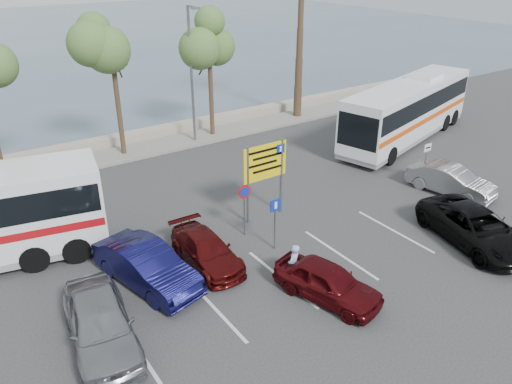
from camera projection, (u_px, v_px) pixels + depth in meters
ground at (290, 256)px, 19.80m from camera, size 120.00×120.00×0.00m
kerb_strip at (148, 149)px, 30.14m from camera, size 44.00×2.40×0.15m
seawall at (135, 136)px, 31.53m from camera, size 48.00×0.80×0.60m
sea at (4, 43)px, 64.27m from camera, size 140.00×140.00×0.00m
tree_mid at (110, 39)px, 26.49m from camera, size 3.20×3.20×8.00m
tree_right at (209, 38)px, 29.74m from camera, size 3.20×3.20×7.40m
street_lamp_right at (192, 69)px, 29.32m from camera, size 0.45×1.15×8.01m
direction_sign at (265, 168)px, 21.61m from camera, size 2.20×0.12×3.60m
sign_no_stop at (245, 202)px, 20.57m from camera, size 0.60×0.08×2.35m
sign_parking at (275, 217)px, 19.63m from camera, size 0.50×0.07×2.25m
sign_taxi at (426, 158)px, 25.24m from camera, size 0.50×0.07×2.20m
lane_markings at (283, 278)px, 18.47m from camera, size 12.02×4.20×0.01m
coach_bus_right at (407, 112)px, 31.03m from camera, size 12.66×5.80×3.86m
car_silver_a at (100, 323)px, 15.07m from camera, size 2.47×4.83×1.57m
car_blue at (147, 266)px, 17.85m from camera, size 2.68×4.89×1.53m
car_maroon at (207, 250)px, 19.09m from camera, size 1.72×4.05×1.16m
car_red at (328, 282)px, 17.15m from camera, size 2.57×4.19×1.33m
suv_black at (476, 228)px, 20.35m from camera, size 3.60×5.69×1.46m
car_silver_b at (451, 180)px, 24.57m from camera, size 2.25×4.43×1.39m
pedestrian_near at (294, 265)px, 17.78m from camera, size 0.71×0.62×1.65m
pedestrian_far at (369, 136)px, 29.81m from camera, size 0.70×0.87×1.73m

